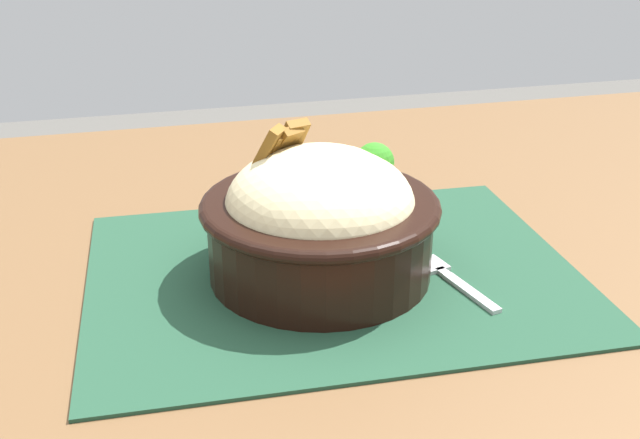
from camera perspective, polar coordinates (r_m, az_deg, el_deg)
The scene contains 4 objects.
table at distance 0.68m, azimuth 1.19°, elevation -8.98°, with size 1.35×0.93×0.72m.
placemat at distance 0.66m, azimuth 1.13°, elevation -3.93°, with size 0.41×0.31×0.00m, color #1E422D.
bowl at distance 0.63m, azimuth 0.02°, elevation 0.09°, with size 0.20×0.20×0.13m.
fork at distance 0.66m, azimuth 9.12°, elevation -3.90°, with size 0.04×0.13×0.00m.
Camera 1 is at (-0.15, -0.55, 1.04)m, focal length 43.38 mm.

